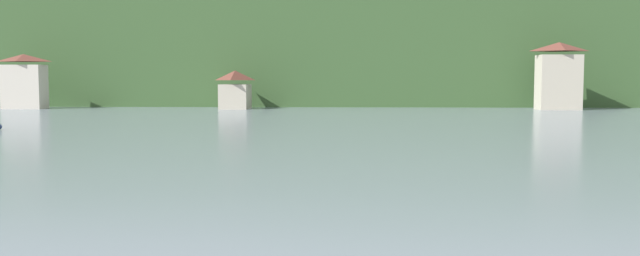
% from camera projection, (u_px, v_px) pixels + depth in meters
% --- Properties ---
extents(wooded_hillside, '(352.00, 48.00, 45.08)m').
position_uv_depth(wooded_hillside, '(399.00, 58.00, 124.93)').
color(wooded_hillside, '#38562D').
rests_on(wooded_hillside, ground_plane).
extents(shore_building_west, '(6.04, 3.25, 7.90)m').
position_uv_depth(shore_building_west, '(24.00, 82.00, 93.72)').
color(shore_building_west, beige).
rests_on(shore_building_west, ground_plane).
extents(shore_building_westcentral, '(4.21, 5.61, 5.54)m').
position_uv_depth(shore_building_westcentral, '(235.00, 90.00, 93.68)').
color(shore_building_westcentral, '#BCB29E').
rests_on(shore_building_westcentral, ground_plane).
extents(shore_building_central, '(5.98, 3.71, 9.45)m').
position_uv_depth(shore_building_central, '(559.00, 77.00, 90.77)').
color(shore_building_central, '#BCB29E').
rests_on(shore_building_central, ground_plane).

